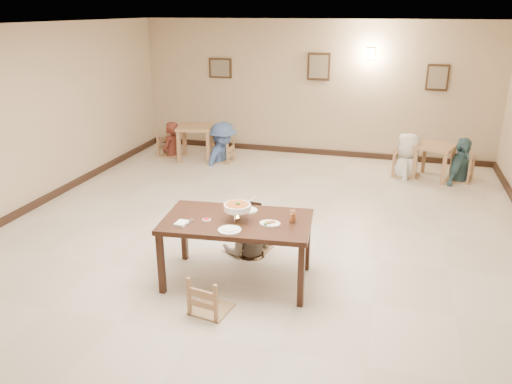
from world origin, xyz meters
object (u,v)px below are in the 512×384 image
(main_diner, at_px, (248,201))
(curry_warmer, at_px, (237,207))
(chair_near, at_px, (210,276))
(bg_table_right, at_px, (435,152))
(bg_table_left, at_px, (196,132))
(bg_chair_ll, at_px, (170,135))
(bg_chair_lr, at_px, (223,143))
(drink_glass, at_px, (292,217))
(bg_diner_a, at_px, (170,122))
(bg_diner_b, at_px, (222,122))
(bg_diner_d, at_px, (465,138))
(bg_chair_rr, at_px, (462,157))
(main_table, at_px, (237,226))
(chair_far, at_px, (251,218))
(bg_diner_c, at_px, (410,133))
(bg_chair_rl, at_px, (408,150))

(main_diner, xyz_separation_m, curry_warmer, (0.10, -0.80, 0.23))
(chair_near, distance_m, main_diner, 1.52)
(chair_near, height_order, bg_table_right, chair_near)
(bg_table_left, height_order, bg_chair_ll, bg_chair_ll)
(bg_chair_ll, relative_size, bg_chair_lr, 1.16)
(drink_glass, bearing_deg, bg_diner_a, 128.38)
(bg_diner_b, xyz_separation_m, bg_diner_d, (4.93, 0.05, -0.02))
(bg_table_left, distance_m, bg_chair_rr, 5.57)
(main_diner, relative_size, curry_warmer, 4.27)
(bg_table_left, distance_m, bg_diner_a, 0.67)
(main_table, height_order, bg_table_left, main_table)
(chair_near, distance_m, bg_chair_ll, 6.43)
(main_diner, bearing_deg, bg_chair_rr, -139.41)
(main_diner, height_order, bg_table_left, main_diner)
(chair_far, bearing_deg, bg_diner_b, 126.27)
(bg_table_right, xyz_separation_m, bg_diner_b, (-4.42, -0.03, 0.33))
(bg_diner_d, bearing_deg, chair_far, 167.55)
(chair_near, height_order, bg_chair_ll, bg_chair_ll)
(main_table, relative_size, bg_chair_ll, 1.84)
(bg_diner_a, bearing_deg, chair_far, 43.15)
(main_table, height_order, chair_near, chair_near)
(bg_table_left, bearing_deg, bg_table_right, -0.07)
(bg_diner_c, bearing_deg, bg_table_right, 88.58)
(main_diner, xyz_separation_m, bg_diner_d, (3.13, 4.11, 0.10))
(bg_chair_lr, distance_m, bg_diner_b, 0.45)
(chair_far, xyz_separation_m, bg_chair_rl, (2.10, 4.06, 0.04))
(main_table, distance_m, bg_chair_rr, 5.76)
(bg_chair_ll, bearing_deg, curry_warmer, -139.08)
(bg_diner_b, bearing_deg, chair_far, -143.51)
(bg_table_right, bearing_deg, chair_near, -115.24)
(bg_table_right, height_order, bg_diner_c, bg_diner_c)
(drink_glass, height_order, bg_diner_b, bg_diner_b)
(main_diner, height_order, bg_diner_a, bg_diner_a)
(bg_chair_rr, bearing_deg, main_table, -14.46)
(curry_warmer, distance_m, bg_chair_lr, 5.25)
(bg_chair_lr, bearing_deg, bg_table_left, -88.86)
(bg_table_left, height_order, bg_chair_lr, bg_chair_lr)
(bg_chair_lr, bearing_deg, bg_diner_a, -90.24)
(curry_warmer, relative_size, bg_diner_c, 0.20)
(bg_diner_d, bearing_deg, bg_diner_a, 114.61)
(bg_table_right, relative_size, bg_diner_d, 0.51)
(main_table, distance_m, chair_far, 0.87)
(bg_table_left, distance_m, bg_diner_b, 0.70)
(chair_near, distance_m, bg_diner_c, 6.01)
(main_table, bearing_deg, curry_warmer, -64.86)
(main_diner, distance_m, bg_chair_lr, 4.45)
(bg_chair_rl, relative_size, bg_diner_a, 0.67)
(drink_glass, xyz_separation_m, bg_chair_ll, (-3.83, 4.83, -0.40))
(chair_near, bearing_deg, bg_chair_rr, -109.29)
(curry_warmer, relative_size, bg_chair_lr, 0.41)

